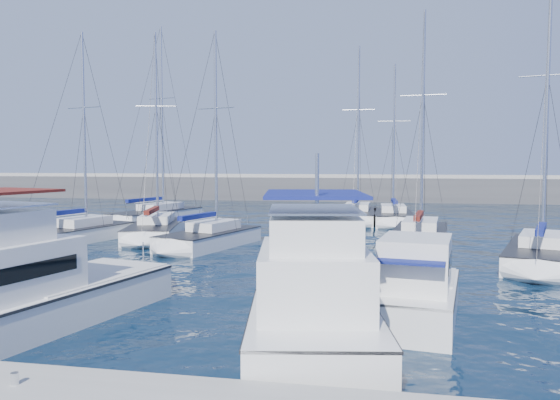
% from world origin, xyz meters
% --- Properties ---
extents(ground, '(220.00, 220.00, 0.00)m').
position_xyz_m(ground, '(0.00, 0.00, 0.00)').
color(ground, black).
rests_on(ground, ground).
extents(breakwater, '(160.00, 6.00, 4.45)m').
position_xyz_m(breakwater, '(0.00, 52.00, 1.05)').
color(breakwater, '#424244').
rests_on(breakwater, ground).
extents(dock, '(40.00, 2.20, 0.60)m').
position_xyz_m(dock, '(0.00, -11.00, 0.30)').
color(dock, gray).
rests_on(dock, ground).
extents(dock_cleat_centre, '(0.16, 0.16, 0.25)m').
position_xyz_m(dock_cleat_centre, '(0.00, -11.00, 0.72)').
color(dock_cleat_centre, silver).
rests_on(dock_cleat_centre, dock).
extents(motor_yacht_port_inner, '(5.77, 10.80, 4.69)m').
position_xyz_m(motor_yacht_port_inner, '(-3.56, -6.33, 1.13)').
color(motor_yacht_port_inner, silver).
rests_on(motor_yacht_port_inner, ground).
extents(motor_yacht_stbd_inner, '(4.92, 9.65, 4.69)m').
position_xyz_m(motor_yacht_stbd_inner, '(5.35, -5.45, 1.13)').
color(motor_yacht_stbd_inner, silver).
rests_on(motor_yacht_stbd_inner, ground).
extents(motor_yacht_stbd_outer, '(3.26, 6.07, 3.20)m').
position_xyz_m(motor_yacht_stbd_outer, '(8.35, -3.03, 0.94)').
color(motor_yacht_stbd_outer, silver).
rests_on(motor_yacht_stbd_outer, ground).
extents(sailboat_mid_a, '(4.91, 8.26, 13.72)m').
position_xyz_m(sailboat_mid_a, '(-12.00, 11.25, 0.51)').
color(sailboat_mid_a, silver).
rests_on(sailboat_mid_a, ground).
extents(sailboat_mid_b, '(5.09, 9.13, 14.20)m').
position_xyz_m(sailboat_mid_b, '(-7.85, 13.93, 0.51)').
color(sailboat_mid_b, silver).
rests_on(sailboat_mid_b, ground).
extents(sailboat_mid_c, '(4.93, 7.93, 13.28)m').
position_xyz_m(sailboat_mid_c, '(-2.95, 10.67, 0.52)').
color(sailboat_mid_c, silver).
rests_on(sailboat_mid_c, ground).
extents(sailboat_mid_d, '(4.24, 9.60, 14.76)m').
position_xyz_m(sailboat_mid_d, '(9.52, 13.75, 0.51)').
color(sailboat_mid_d, silver).
rests_on(sailboat_mid_d, ground).
extents(sailboat_mid_e, '(5.40, 8.90, 15.05)m').
position_xyz_m(sailboat_mid_e, '(15.01, 8.14, 0.52)').
color(sailboat_mid_e, silver).
rests_on(sailboat_mid_e, ground).
extents(sailboat_back_a, '(5.56, 9.75, 17.00)m').
position_xyz_m(sailboat_back_a, '(-11.87, 23.36, 0.54)').
color(sailboat_back_a, silver).
rests_on(sailboat_back_a, ground).
extents(sailboat_back_b, '(3.31, 9.01, 15.36)m').
position_xyz_m(sailboat_back_b, '(5.07, 26.44, 0.52)').
color(sailboat_back_b, silver).
rests_on(sailboat_back_b, ground).
extents(sailboat_back_c, '(3.31, 7.58, 13.51)m').
position_xyz_m(sailboat_back_c, '(8.10, 25.29, 0.51)').
color(sailboat_back_c, silver).
rests_on(sailboat_back_c, ground).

